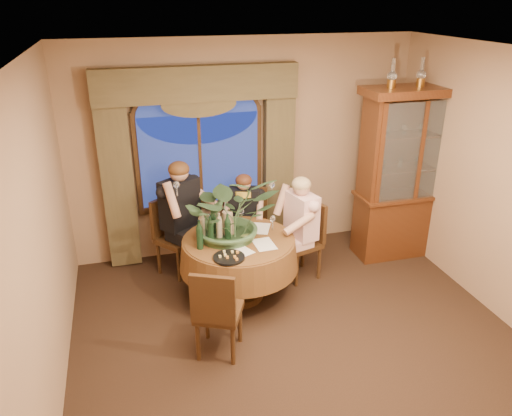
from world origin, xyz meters
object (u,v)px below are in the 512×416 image
object	(u,v)px
chair_back	(177,238)
person_pink	(301,229)
oil_lamp_center	(422,72)
chair_front_left	(219,310)
oil_lamp_left	(392,73)
chair_right	(300,242)
dining_table	(239,268)
oil_lamp_right	(450,71)
chair_back_right	(249,228)
olive_bowl	(247,239)
china_cabinet	(409,174)
wine_bottle_1	(228,228)
wine_bottle_3	(202,225)
centerpiece_plant	(230,182)
person_scarf	(244,218)
wine_bottle_5	(213,222)
stoneware_vase	(228,224)
wine_bottle_2	(200,235)
wine_bottle_0	(219,227)
person_back	(181,218)
wine_bottle_4	(210,231)

from	to	relation	value
chair_back	person_pink	bearing A→B (deg)	120.68
oil_lamp_center	chair_front_left	bearing A→B (deg)	-153.60
oil_lamp_left	person_pink	world-z (taller)	oil_lamp_left
chair_right	chair_front_left	world-z (taller)	same
dining_table	oil_lamp_right	distance (m)	3.46
chair_front_left	person_pink	size ratio (longest dim) A/B	0.72
dining_table	chair_back_right	world-z (taller)	chair_back_right
olive_bowl	china_cabinet	bearing A→B (deg)	13.92
china_cabinet	chair_back_right	size ratio (longest dim) A/B	2.32
oil_lamp_center	chair_back	xyz separation A→B (m)	(-2.99, 0.25, -1.92)
wine_bottle_1	wine_bottle_3	size ratio (longest dim) A/B	1.00
chair_right	centerpiece_plant	distance (m)	1.29
china_cabinet	chair_back	distance (m)	3.06
chair_back_right	person_scarf	world-z (taller)	person_scarf
oil_lamp_center	wine_bottle_5	size ratio (longest dim) A/B	1.03
oil_lamp_left	stoneware_vase	world-z (taller)	oil_lamp_left
dining_table	china_cabinet	world-z (taller)	china_cabinet
oil_lamp_right	chair_back	size ratio (longest dim) A/B	0.35
chair_right	wine_bottle_5	bearing A→B (deg)	78.20
wine_bottle_5	stoneware_vase	bearing A→B (deg)	-20.17
person_scarf	stoneware_vase	distance (m)	0.86
chair_right	chair_back	distance (m)	1.52
person_pink	oil_lamp_left	bearing A→B (deg)	-91.79
stoneware_vase	wine_bottle_3	xyz separation A→B (m)	(-0.29, 0.02, 0.02)
person_pink	wine_bottle_5	bearing A→B (deg)	78.35
dining_table	chair_back	size ratio (longest dim) A/B	1.40
wine_bottle_2	wine_bottle_0	bearing A→B (deg)	27.89
chair_back_right	chair_right	bearing A→B (deg)	155.75
dining_table	person_scarf	bearing A→B (deg)	71.91
person_pink	chair_front_left	bearing A→B (deg)	116.73
oil_lamp_left	oil_lamp_right	xyz separation A→B (m)	(0.77, 0.00, 0.00)
chair_back_right	person_back	bearing A→B (deg)	24.50
dining_table	centerpiece_plant	distance (m)	1.03
china_cabinet	person_pink	size ratio (longest dim) A/B	1.68
china_cabinet	wine_bottle_3	bearing A→B (deg)	-172.22
chair_front_left	wine_bottle_4	distance (m)	0.94
wine_bottle_0	wine_bottle_5	xyz separation A→B (m)	(-0.04, 0.14, 0.00)
oil_lamp_right	person_pink	world-z (taller)	oil_lamp_right
china_cabinet	wine_bottle_4	bearing A→B (deg)	-168.40
oil_lamp_left	wine_bottle_1	size ratio (longest dim) A/B	1.03
person_scarf	wine_bottle_4	bearing A→B (deg)	73.98
oil_lamp_left	wine_bottle_4	size ratio (longest dim) A/B	1.03
oil_lamp_right	olive_bowl	distance (m)	3.19
dining_table	chair_right	xyz separation A→B (m)	(0.83, 0.24, 0.10)
oil_lamp_center	olive_bowl	size ratio (longest dim) A/B	2.21
chair_right	chair_front_left	distance (m)	1.68
olive_bowl	chair_back_right	bearing A→B (deg)	74.00
wine_bottle_0	wine_bottle_4	size ratio (longest dim) A/B	1.00
wine_bottle_3	wine_bottle_5	distance (m)	0.13
oil_lamp_center	person_pink	xyz separation A→B (m)	(-1.56, -0.28, -1.74)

